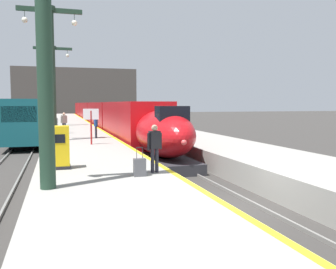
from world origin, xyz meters
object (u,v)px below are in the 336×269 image
at_px(station_column_far, 54,78).
at_px(departure_info_board, 91,119).
at_px(passenger_far_waiting, 96,124).
at_px(station_column_mid, 51,60).
at_px(passenger_mid_platform, 64,121).
at_px(rolling_suitcase, 140,167).
at_px(ticket_machine_yellow, 60,149).
at_px(highspeed_train_main, 98,114).
at_px(passenger_near_edge, 155,145).
at_px(regional_train_adjacent, 35,115).

height_order(station_column_far, departure_info_board, station_column_far).
bearing_deg(passenger_far_waiting, station_column_far, 100.40).
bearing_deg(station_column_mid, passenger_mid_platform, 82.49).
bearing_deg(station_column_far, passenger_mid_platform, -85.65).
relative_size(rolling_suitcase, ticket_machine_yellow, 0.61).
height_order(station_column_mid, ticket_machine_yellow, station_column_mid).
bearing_deg(station_column_far, ticket_machine_yellow, -89.27).
bearing_deg(station_column_far, station_column_mid, -90.00).
bearing_deg(passenger_mid_platform, passenger_far_waiting, -67.77).
distance_m(highspeed_train_main, station_column_far, 13.43).
height_order(station_column_far, rolling_suitcase, station_column_far).
relative_size(passenger_mid_platform, rolling_suitcase, 1.72).
relative_size(passenger_far_waiting, departure_info_board, 0.80).
bearing_deg(passenger_near_edge, rolling_suitcase, -142.81).
xyz_separation_m(regional_train_adjacent, passenger_near_edge, (5.74, -32.69, -0.09)).
bearing_deg(regional_train_adjacent, ticket_machine_yellow, -85.28).
bearing_deg(rolling_suitcase, station_column_far, 95.56).
height_order(regional_train_adjacent, rolling_suitcase, regional_train_adjacent).
bearing_deg(highspeed_train_main, station_column_mid, -101.91).
height_order(passenger_mid_platform, departure_info_board, departure_info_board).
bearing_deg(regional_train_adjacent, passenger_mid_platform, -77.93).
bearing_deg(passenger_mid_platform, rolling_suitcase, -83.78).
relative_size(station_column_far, rolling_suitcase, 8.68).
bearing_deg(ticket_machine_yellow, passenger_near_edge, -29.11).
height_order(station_column_mid, rolling_suitcase, station_column_mid).
bearing_deg(station_column_far, departure_info_board, -83.57).
distance_m(passenger_near_edge, passenger_mid_platform, 18.84).
bearing_deg(regional_train_adjacent, station_column_far, -57.71).
bearing_deg(ticket_machine_yellow, regional_train_adjacent, 94.72).
height_order(highspeed_train_main, departure_info_board, highspeed_train_main).
bearing_deg(passenger_far_waiting, highspeed_train_main, 83.56).
xyz_separation_m(passenger_near_edge, passenger_mid_platform, (-2.73, 18.64, 0.00)).
relative_size(station_column_far, departure_info_board, 4.02).
height_order(rolling_suitcase, departure_info_board, departure_info_board).
bearing_deg(ticket_machine_yellow, rolling_suitcase, -41.72).
bearing_deg(rolling_suitcase, departure_info_board, 93.89).
bearing_deg(rolling_suitcase, passenger_near_edge, 37.19).
bearing_deg(departure_info_board, passenger_far_waiting, 80.38).
height_order(station_column_far, passenger_near_edge, station_column_far).
xyz_separation_m(highspeed_train_main, station_column_far, (-5.90, -11.29, 4.25)).
distance_m(station_column_far, passenger_near_edge, 29.71).
distance_m(station_column_mid, rolling_suitcase, 14.21).
bearing_deg(highspeed_train_main, ticket_machine_yellow, -98.16).
bearing_deg(regional_train_adjacent, highspeed_train_main, 43.96).
relative_size(highspeed_train_main, passenger_near_edge, 44.59).
relative_size(passenger_mid_platform, ticket_machine_yellow, 1.06).
distance_m(passenger_far_waiting, rolling_suitcase, 14.11).
distance_m(highspeed_train_main, passenger_far_waiting, 27.06).
relative_size(station_column_far, passenger_near_edge, 5.05).
relative_size(regional_train_adjacent, passenger_far_waiting, 21.66).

